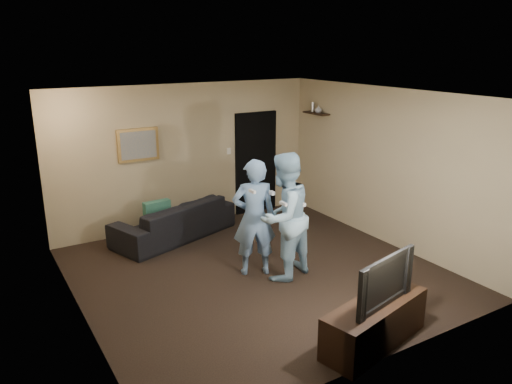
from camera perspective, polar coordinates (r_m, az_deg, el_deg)
ground at (r=7.50m, az=0.21°, el=-9.19°), size 5.00×5.00×0.00m
ceiling at (r=6.78m, az=0.23°, el=11.00°), size 5.00×5.00×0.04m
wall_back at (r=9.19m, az=-7.91°, el=4.12°), size 5.00×0.04×2.60m
wall_front at (r=5.18m, az=14.81°, el=-6.25°), size 5.00×0.04×2.60m
wall_left at (r=6.18m, az=-20.05°, el=-2.97°), size 0.04×5.00×2.60m
wall_right at (r=8.55m, az=14.71°, el=2.79°), size 0.04×5.00×2.60m
sofa at (r=8.80m, az=-9.35°, el=-3.14°), size 2.36×1.53×0.64m
throw_pillow at (r=8.65m, az=-11.21°, el=-2.48°), size 0.47×0.18×0.46m
painting_frame at (r=8.80m, az=-13.32°, el=5.27°), size 0.72×0.05×0.57m
painting_canvas at (r=8.78m, az=-13.27°, el=5.24°), size 0.62×0.01×0.47m
doorway at (r=9.88m, az=-0.02°, el=3.36°), size 0.90×0.06×2.00m
light_switch at (r=9.53m, az=-3.14°, el=4.69°), size 0.08×0.02×0.12m
wall_shelf at (r=9.68m, az=6.89°, el=8.93°), size 0.20×0.60×0.03m
shelf_vase at (r=9.62m, az=7.14°, el=9.37°), size 0.17×0.17×0.14m
shelf_figurine at (r=9.76m, az=6.49°, el=9.62°), size 0.06×0.06×0.18m
tv_console at (r=5.93m, az=13.41°, el=-14.40°), size 1.52×0.78×0.52m
television at (r=5.68m, az=13.78°, el=-9.63°), size 1.01×0.36×0.58m
wii_player_left at (r=7.17m, az=-0.22°, el=-2.94°), size 0.74×0.62×1.73m
wii_player_right at (r=7.05m, az=3.19°, el=-2.83°), size 1.07×0.94×1.84m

